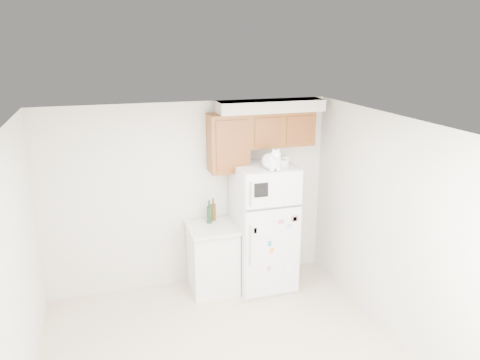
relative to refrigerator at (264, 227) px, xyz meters
name	(u,v)px	position (x,y,z in m)	size (l,w,h in m)	color
room_shell	(235,209)	(-0.80, -1.36, 0.82)	(3.84, 4.04, 2.52)	beige
refrigerator	(264,227)	(0.00, 0.00, 0.00)	(0.76, 0.78, 1.70)	white
base_counter	(213,258)	(-0.69, 0.07, -0.39)	(0.64, 0.64, 0.92)	white
cat	(273,161)	(0.02, -0.21, 0.96)	(0.29, 0.43, 0.30)	white
storage_box_back	(280,160)	(0.22, 0.03, 0.90)	(0.18, 0.13, 0.10)	white
storage_box_front	(280,163)	(0.16, -0.13, 0.89)	(0.15, 0.11, 0.09)	white
bottle_green	(209,212)	(-0.70, 0.18, 0.22)	(0.07, 0.07, 0.31)	#19381E
bottle_amber	(213,209)	(-0.63, 0.26, 0.22)	(0.07, 0.07, 0.31)	#593814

